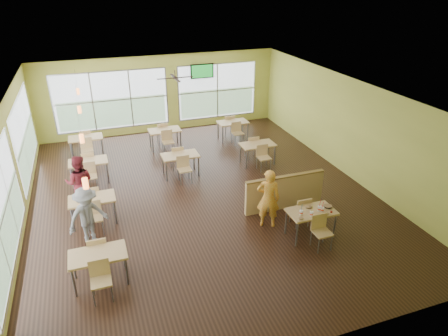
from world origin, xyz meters
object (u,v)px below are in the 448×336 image
(main_table, at_px, (311,215))
(man_plaid, at_px, (268,198))
(food_basket, at_px, (328,206))
(half_wall_divider, at_px, (285,192))

(main_table, height_order, man_plaid, man_plaid)
(food_basket, bearing_deg, main_table, -178.69)
(main_table, relative_size, half_wall_divider, 0.63)
(main_table, relative_size, man_plaid, 0.92)
(main_table, xyz_separation_m, man_plaid, (-0.83, 0.80, 0.20))
(man_plaid, bearing_deg, food_basket, 173.69)
(main_table, height_order, half_wall_divider, half_wall_divider)
(half_wall_divider, distance_m, man_plaid, 1.10)
(half_wall_divider, bearing_deg, main_table, -90.00)
(main_table, xyz_separation_m, food_basket, (0.47, 0.01, 0.15))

